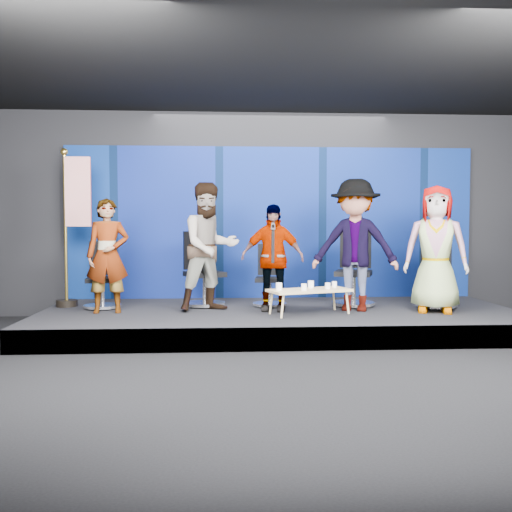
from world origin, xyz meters
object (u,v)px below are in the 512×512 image
object	(u,v)px
chair_a	(103,286)
mug_b	(304,287)
coffee_table	(309,291)
mug_c	(311,284)
panelist_c	(272,258)
panelist_d	(355,245)
mug_a	(279,286)
mug_e	(334,284)
panelist_e	(436,249)
flag_stand	(73,223)
chair_e	(436,283)
mug_d	(328,286)
chair_c	(270,286)
chair_d	(354,281)
panelist_b	(210,247)
panelist_a	(108,256)
chair_b	(203,281)

from	to	relation	value
chair_a	mug_b	size ratio (longest dim) A/B	10.97
coffee_table	mug_c	size ratio (longest dim) A/B	11.99
panelist_c	panelist_d	xyz separation A→B (m)	(1.21, -0.06, 0.18)
panelist_c	panelist_d	distance (m)	1.23
chair_a	mug_a	world-z (taller)	chair_a
chair_a	coffee_table	distance (m)	3.14
mug_e	panelist_e	bearing A→B (deg)	-4.74
mug_c	flag_stand	world-z (taller)	flag_stand
chair_e	mug_d	size ratio (longest dim) A/B	12.49
mug_d	mug_e	bearing A→B (deg)	58.54
chair_c	mug_e	size ratio (longest dim) A/B	11.26
panelist_e	mug_d	xyz separation A→B (m)	(-1.59, -0.11, -0.51)
mug_b	mug_d	xyz separation A→B (m)	(0.36, 0.13, -0.00)
chair_c	mug_d	size ratio (longest dim) A/B	10.66
panelist_e	mug_d	size ratio (longest dim) A/B	20.23
chair_e	mug_a	world-z (taller)	chair_e
panelist_e	mug_d	bearing A→B (deg)	-156.20
coffee_table	chair_c	bearing A→B (deg)	119.42
chair_d	mug_a	bearing A→B (deg)	-125.08
panelist_e	panelist_b	bearing A→B (deg)	-165.80
panelist_b	mug_d	bearing A→B (deg)	-39.73
panelist_d	chair_e	xyz separation A→B (m)	(1.32, 0.27, -0.59)
chair_c	mug_d	xyz separation A→B (m)	(0.75, -0.87, 0.08)
panelist_c	mug_d	world-z (taller)	panelist_c
panelist_a	mug_c	bearing A→B (deg)	-9.51
chair_a	panelist_e	world-z (taller)	panelist_e
panelist_a	chair_e	distance (m)	4.93
panelist_c	mug_b	size ratio (longest dim) A/B	16.92
mug_a	mug_d	world-z (taller)	mug_a
panelist_a	chair_e	xyz separation A→B (m)	(4.90, 0.26, -0.45)
panelist_a	panelist_c	world-z (taller)	panelist_a
panelist_a	mug_a	distance (m)	2.49
chair_a	mug_a	xyz separation A→B (m)	(2.60, -0.88, 0.07)
coffee_table	mug_b	bearing A→B (deg)	-124.18
panelist_c	mug_c	world-z (taller)	panelist_c
chair_a	panelist_d	bearing A→B (deg)	-13.69
panelist_b	mug_b	bearing A→B (deg)	-48.56
chair_b	mug_e	world-z (taller)	chair_b
chair_a	mug_e	world-z (taller)	chair_a
panelist_b	mug_a	world-z (taller)	panelist_b
panelist_b	chair_e	xyz separation A→B (m)	(3.45, 0.15, -0.57)
chair_b	mug_b	size ratio (longest dim) A/B	12.59
chair_c	mug_c	size ratio (longest dim) A/B	9.26
chair_b	panelist_c	distance (m)	1.24
panelist_e	mug_e	bearing A→B (deg)	-164.79
panelist_a	panelist_c	size ratio (longest dim) A/B	1.05
panelist_c	mug_e	bearing A→B (deg)	-1.41
flag_stand	mug_c	bearing A→B (deg)	-13.16
chair_b	flag_stand	distance (m)	2.18
panelist_e	coffee_table	world-z (taller)	panelist_e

